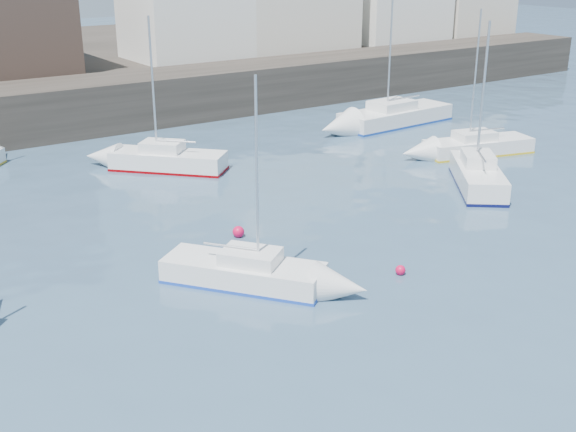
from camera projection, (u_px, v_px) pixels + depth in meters
water at (576, 422)px, 16.91m from camera, size 220.00×220.00×0.00m
quay_wall at (73, 107)px, 43.48m from camera, size 90.00×5.00×3.00m
sailboat_b at (244, 272)px, 23.75m from camera, size 4.63×5.34×6.94m
sailboat_c at (478, 175)px, 33.47m from camera, size 4.97×5.58×7.49m
sailboat_d at (478, 146)px, 38.97m from camera, size 6.26×3.37×7.61m
sailboat_f at (168, 160)px, 36.12m from camera, size 5.32×5.45×7.51m
sailboat_g at (395, 116)px, 45.49m from camera, size 8.04×2.99×10.01m
buoy_mid at (400, 274)px, 24.61m from camera, size 0.35×0.35×0.35m
buoy_far at (239, 237)px, 27.84m from camera, size 0.45×0.45×0.45m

